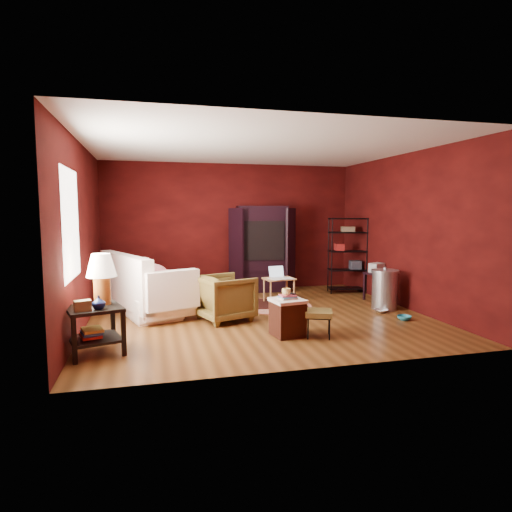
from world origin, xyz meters
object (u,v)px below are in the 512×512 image
at_px(hamper, 288,317).
at_px(wire_shelving, 348,252).
at_px(armchair, 225,295).
at_px(tv_armoire, 262,247).
at_px(sofa, 144,291).
at_px(laptop_desk, 279,281).
at_px(side_table, 98,294).

height_order(hamper, wire_shelving, wire_shelving).
height_order(armchair, tv_armoire, tv_armoire).
xyz_separation_m(armchair, tv_armoire, (1.24, 2.35, 0.57)).
bearing_deg(sofa, armchair, -142.57).
xyz_separation_m(sofa, tv_armoire, (2.52, 1.44, 0.60)).
xyz_separation_m(armchair, laptop_desk, (1.23, 1.05, 0.03)).
bearing_deg(sofa, tv_armoire, -77.54).
xyz_separation_m(armchair, hamper, (0.70, -1.08, -0.13)).
distance_m(armchair, wire_shelving, 3.49).
distance_m(side_table, hamper, 2.56).
bearing_deg(sofa, laptop_desk, -104.06).
distance_m(hamper, tv_armoire, 3.54).
bearing_deg(side_table, tv_armoire, 48.93).
height_order(laptop_desk, tv_armoire, tv_armoire).
xyz_separation_m(hamper, tv_armoire, (0.54, 3.43, 0.70)).
xyz_separation_m(armchair, side_table, (-1.81, -1.15, 0.33)).
relative_size(sofa, tv_armoire, 1.02).
bearing_deg(side_table, sofa, 75.74).
distance_m(hamper, laptop_desk, 2.20).
bearing_deg(hamper, sofa, 134.94).
bearing_deg(tv_armoire, wire_shelving, -14.21).
height_order(sofa, tv_armoire, tv_armoire).
bearing_deg(hamper, armchair, 123.11).
bearing_deg(wire_shelving, side_table, -138.50).
relative_size(hamper, wire_shelving, 0.37).
height_order(side_table, hamper, side_table).
distance_m(side_table, wire_shelving, 5.60).
xyz_separation_m(armchair, wire_shelving, (3.00, 1.71, 0.48)).
relative_size(tv_armoire, wire_shelving, 1.16).
relative_size(side_table, tv_armoire, 0.66).
bearing_deg(armchair, sofa, 35.45).
bearing_deg(side_table, wire_shelving, 30.79).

